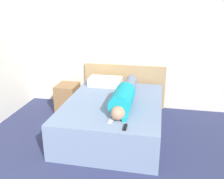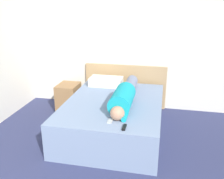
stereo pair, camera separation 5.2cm
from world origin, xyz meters
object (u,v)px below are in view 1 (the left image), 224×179
at_px(tv_remote, 125,127).
at_px(cell_phone, 111,121).
at_px(bed, 114,116).
at_px(pillow_near_headboard, 105,81).
at_px(nightstand, 68,98).
at_px(person_lying, 124,96).

xyz_separation_m(tv_remote, cell_phone, (-0.21, 0.14, -0.01)).
bearing_deg(bed, tv_remote, -70.22).
bearing_deg(pillow_near_headboard, nightstand, -171.46).
relative_size(person_lying, pillow_near_headboard, 2.65).
distance_m(person_lying, pillow_near_headboard, 0.97).
bearing_deg(cell_phone, pillow_near_headboard, 105.30).
relative_size(bed, cell_phone, 15.55).
distance_m(nightstand, person_lying, 1.48).
distance_m(person_lying, tv_remote, 0.81).
bearing_deg(cell_phone, person_lying, 82.47).
xyz_separation_m(person_lying, tv_remote, (0.13, -0.79, -0.12)).
bearing_deg(cell_phone, nightstand, 129.67).
relative_size(pillow_near_headboard, tv_remote, 4.05).
bearing_deg(bed, person_lying, -20.44).
xyz_separation_m(bed, cell_phone, (0.09, -0.71, 0.27)).
relative_size(nightstand, tv_remote, 3.59).
bearing_deg(cell_phone, bed, 97.53).
relative_size(nightstand, person_lying, 0.33).
bearing_deg(cell_phone, tv_remote, -33.96).
distance_m(bed, cell_phone, 0.77).
height_order(nightstand, cell_phone, cell_phone).
relative_size(nightstand, pillow_near_headboard, 0.89).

